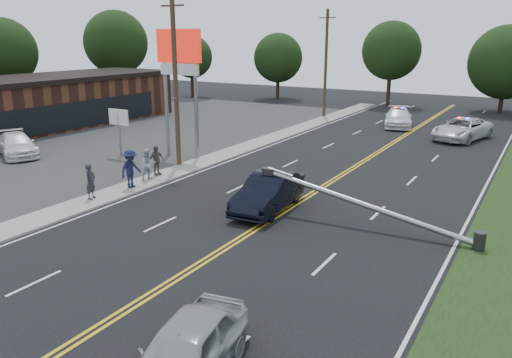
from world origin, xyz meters
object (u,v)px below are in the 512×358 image
Objects in this scene: utility_pole_mid at (175,81)px; waiting_sedan at (185,353)px; bystander_c at (131,169)px; utility_pole_far at (326,64)px; pylon_sign at (179,63)px; small_sign at (119,121)px; bystander_d at (156,160)px; parked_car at (17,145)px; emergency_a at (462,129)px; emergency_b at (398,118)px; crashed_sedan at (268,192)px; bystander_a at (91,181)px; fallen_streetlight at (376,208)px; bystander_b at (148,164)px.

utility_pole_mid is 2.29× the size of waiting_sedan.
utility_pole_far is at bearing 2.84° from bystander_c.
pylon_sign is 4.07× the size of bystander_c.
small_sign is 0.31× the size of utility_pole_far.
bystander_d reaches higher than waiting_sedan.
small_sign is 5.53m from utility_pole_mid.
parked_car is 0.85× the size of emergency_a.
small_sign reaches higher than emergency_b.
crashed_sedan is 2.50× the size of bystander_c.
bystander_a is at bearing -168.10° from bystander_d.
bystander_a is (-12.66, -24.59, 0.16)m from emergency_a.
fallen_streetlight is 1.87× the size of parked_car.
pylon_sign is 4.79× the size of bystander_d.
emergency_a is 25.46m from bystander_c.
emergency_a is at bearing 52.46° from utility_pole_mid.
bystander_b is at bearing -69.55° from pylon_sign.
emergency_b is at bearing 166.18° from emergency_a.
crashed_sedan reaches higher than waiting_sedan.
bystander_c is (5.77, -4.97, -1.23)m from small_sign.
crashed_sedan is 8.15m from bystander_d.
bystander_a is (-7.82, -3.24, 0.16)m from crashed_sedan.
utility_pole_far is 39.56m from waiting_sedan.
emergency_b is at bearing 103.32° from fallen_streetlight.
emergency_b is 3.16× the size of bystander_a.
fallen_streetlight is 0.94× the size of utility_pole_mid.
fallen_streetlight is 2.15× the size of waiting_sedan.
waiting_sedan is 2.61× the size of bystander_d.
small_sign is at bearing 157.91° from crashed_sedan.
bystander_c is (0.24, -1.54, 0.14)m from bystander_b.
bystander_b is at bearing -31.87° from small_sign.
crashed_sedan is at bearing 99.96° from waiting_sedan.
utility_pole_far is 8.85m from emergency_b.
bystander_d is at bearing -13.14° from bystander_a.
emergency_a reaches higher than waiting_sedan.
bystander_b is (-7.73, 0.61, 0.16)m from crashed_sedan.
crashed_sedan is 0.91× the size of emergency_b.
emergency_b is 2.73× the size of bystander_c.
bystander_b reaches higher than emergency_a.
waiting_sedan is 32.55m from emergency_a.
emergency_a is 1.09× the size of emergency_b.
bystander_a reaches higher than waiting_sedan.
parked_car is 2.96× the size of bystander_b.
crashed_sedan is 11.94m from waiting_sedan.
utility_pole_far is at bearing -14.06° from bystander_a.
emergency_a is at bearing 43.72° from small_sign.
utility_pole_mid is 2.00× the size of parked_car.
fallen_streetlight reaches higher than bystander_a.
parked_car is (-9.61, -5.23, -5.27)m from pylon_sign.
bystander_a is (0.63, -7.29, -4.11)m from utility_pole_mid.
emergency_a is 27.65m from bystander_a.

